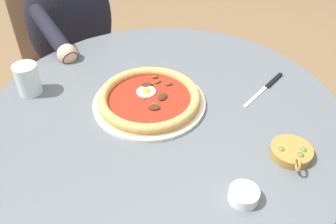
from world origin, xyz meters
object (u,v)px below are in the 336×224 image
(water_glass, at_px, (28,81))
(steak_knife, at_px, (268,84))
(pizza_on_plate, at_px, (149,99))
(dining_table, at_px, (165,145))
(diner_person, at_px, (78,61))
(ramekin_capers, at_px, (244,195))
(olive_pan, at_px, (291,152))
(cafe_chair_diner, at_px, (67,52))

(water_glass, height_order, steak_knife, water_glass)
(water_glass, bearing_deg, pizza_on_plate, -122.29)
(pizza_on_plate, bearing_deg, dining_table, -149.63)
(dining_table, bearing_deg, diner_person, 10.19)
(dining_table, distance_m, ramekin_capers, 0.38)
(dining_table, relative_size, olive_pan, 8.42)
(water_glass, xyz_separation_m, ramekin_capers, (-0.59, -0.38, -0.02))
(steak_knife, relative_size, cafe_chair_diner, 0.24)
(water_glass, xyz_separation_m, steak_knife, (-0.25, -0.68, -0.04))
(ramekin_capers, height_order, diner_person, diner_person)
(steak_knife, distance_m, olive_pan, 0.30)
(pizza_on_plate, xyz_separation_m, ramekin_capers, (-0.39, -0.07, -0.00))
(water_glass, distance_m, olive_pan, 0.77)
(dining_table, xyz_separation_m, olive_pan, (-0.28, -0.22, 0.15))
(olive_pan, bearing_deg, cafe_chair_diner, 18.21)
(pizza_on_plate, xyz_separation_m, water_glass, (0.20, 0.31, 0.02))
(olive_pan, bearing_deg, pizza_on_plate, 37.18)
(cafe_chair_diner, bearing_deg, ramekin_capers, -170.80)
(dining_table, distance_m, diner_person, 0.72)
(dining_table, distance_m, steak_knife, 0.37)
(dining_table, bearing_deg, water_glass, 54.26)
(steak_knife, distance_m, cafe_chair_diner, 1.02)
(olive_pan, bearing_deg, water_glass, 46.81)
(olive_pan, distance_m, cafe_chair_diner, 1.22)
(ramekin_capers, relative_size, cafe_chair_diner, 0.08)
(dining_table, distance_m, cafe_chair_diner, 0.87)
(dining_table, height_order, cafe_chair_diner, cafe_chair_diner)
(dining_table, bearing_deg, ramekin_capers, -172.92)
(ramekin_capers, bearing_deg, olive_pan, -69.71)
(pizza_on_plate, xyz_separation_m, cafe_chair_diner, (0.80, 0.12, -0.25))
(water_glass, height_order, diner_person, diner_person)
(pizza_on_plate, distance_m, olive_pan, 0.41)
(dining_table, xyz_separation_m, ramekin_capers, (-0.35, -0.04, 0.15))
(olive_pan, xyz_separation_m, diner_person, (0.99, 0.35, -0.22))
(dining_table, distance_m, olive_pan, 0.39)
(dining_table, height_order, olive_pan, olive_pan)
(dining_table, xyz_separation_m, diner_person, (0.71, 0.13, -0.08))
(ramekin_capers, relative_size, diner_person, 0.06)
(water_glass, relative_size, cafe_chair_diner, 0.11)
(diner_person, distance_m, cafe_chair_diner, 0.15)
(dining_table, height_order, ramekin_capers, ramekin_capers)
(water_glass, relative_size, steak_knife, 0.47)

